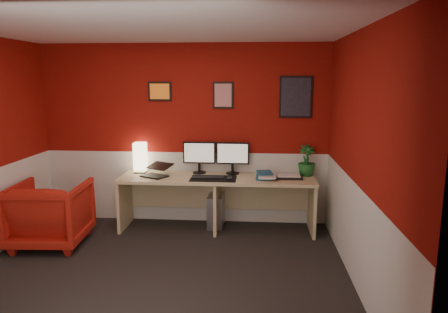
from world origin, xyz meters
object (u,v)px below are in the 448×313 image
potted_plant (307,160)px  armchair (51,214)px  laptop (154,169)px  pc_tower (216,210)px  desk (217,203)px  monitor_right (233,153)px  shoji_lamp (140,158)px  monitor_left (199,152)px  zen_tray (288,177)px

potted_plant → armchair: size_ratio=0.48×
laptop → pc_tower: size_ratio=0.73×
desk → potted_plant: (1.20, 0.19, 0.57)m
pc_tower → monitor_right: bearing=19.3°
shoji_lamp → laptop: size_ratio=1.21×
potted_plant → monitor_right: bearing=178.2°
desk → monitor_right: bearing=47.8°
desk → monitor_left: size_ratio=4.48×
desk → monitor_left: (-0.27, 0.23, 0.66)m
laptop → pc_tower: bearing=42.6°
potted_plant → pc_tower: (-1.22, -0.04, -0.71)m
desk → monitor_right: monitor_right is taller
laptop → shoji_lamp: bearing=165.7°
monitor_left → potted_plant: monitor_left is taller
potted_plant → pc_tower: bearing=-178.3°
pc_tower → armchair: size_ratio=0.52×
laptop → desk: bearing=32.0°
laptop → potted_plant: bearing=35.8°
monitor_left → zen_tray: size_ratio=1.66×
shoji_lamp → monitor_left: (0.82, 0.03, 0.09)m
zen_tray → pc_tower: (-0.97, 0.13, -0.52)m
zen_tray → monitor_left: bearing=170.3°
zen_tray → pc_tower: bearing=172.6°
potted_plant → armchair: 3.35m
laptop → zen_tray: bearing=31.5°
monitor_right → potted_plant: bearing=-1.8°
monitor_right → desk: bearing=-132.2°
shoji_lamp → laptop: 0.37m
desk → laptop: (-0.83, -0.04, 0.47)m
zen_tray → armchair: (-2.94, -0.69, -0.35)m
monitor_right → pc_tower: size_ratio=1.29×
shoji_lamp → pc_tower: bearing=-3.0°
pc_tower → laptop: bearing=-164.5°
shoji_lamp → monitor_right: monitor_right is taller
laptop → monitor_left: 0.65m
shoji_lamp → zen_tray: (2.04, -0.18, -0.18)m
potted_plant → laptop: bearing=-173.7°
shoji_lamp → monitor_left: 0.83m
shoji_lamp → armchair: bearing=-135.7°
potted_plant → zen_tray: bearing=-147.2°
shoji_lamp → pc_tower: size_ratio=0.89×
monitor_left → monitor_right: size_ratio=1.00×
pc_tower → shoji_lamp: bearing=179.4°
desk → laptop: bearing=-177.4°
monitor_right → pc_tower: (-0.22, -0.07, -0.80)m
shoji_lamp → laptop: (0.26, -0.25, -0.09)m
shoji_lamp → monitor_right: 1.29m
shoji_lamp → zen_tray: bearing=-5.1°
monitor_left → pc_tower: monitor_left is taller
laptop → monitor_right: bearing=43.4°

